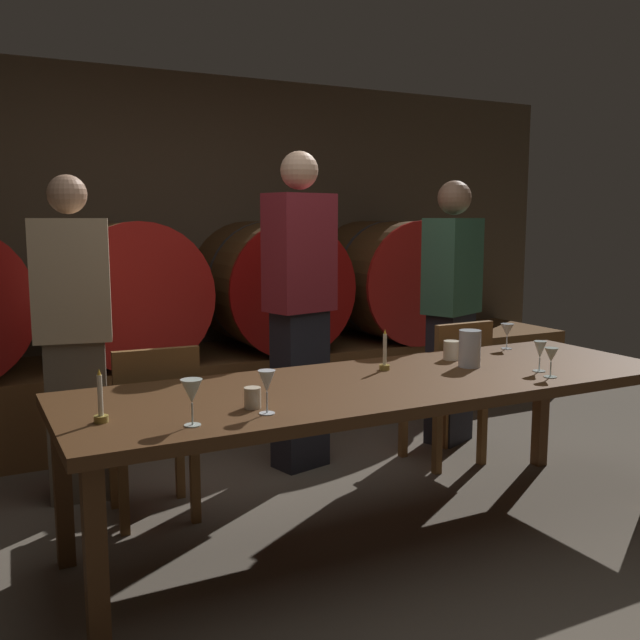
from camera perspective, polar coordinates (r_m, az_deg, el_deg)
The scene contains 22 objects.
ground_plane at distance 3.31m, azimuth 2.97°, elevation -18.39°, with size 8.91×8.91×0.00m, color brown.
back_wall at distance 5.53m, azimuth -11.62°, elevation 5.87°, with size 6.86×0.24×2.54m, color brown.
barrel_shelf at distance 5.14m, azimuth -9.62°, elevation -5.58°, with size 6.17×0.90×0.53m, color brown.
wine_barrel_center_left at distance 4.89m, azimuth -15.46°, elevation 2.20°, with size 0.94×0.94×0.94m.
wine_barrel_center_right at distance 5.20m, azimuth -4.20°, elevation 2.82°, with size 0.94×0.94×0.94m.
wine_barrel_far_right at distance 5.69m, azimuth 5.52°, elevation 3.27°, with size 0.94×0.94×0.94m.
dining_table at distance 3.25m, azimuth 5.29°, elevation -5.88°, with size 2.88×0.91×0.75m.
chair_left at distance 3.55m, azimuth -13.23°, elevation -8.22°, with size 0.42×0.42×0.88m.
chair_right at distance 4.32m, azimuth 10.53°, elevation -5.20°, with size 0.41×0.41×0.88m.
guest_left at distance 3.87m, azimuth -19.24°, elevation -1.32°, with size 0.42×0.31×1.70m.
guest_center at distance 4.13m, azimuth -1.64°, elevation 1.02°, with size 0.43×0.32×1.86m.
guest_right at distance 4.69m, azimuth 10.57°, elevation 0.81°, with size 0.44×0.37×1.72m.
candle_left at distance 2.67m, azimuth -17.29°, elevation -6.78°, with size 0.05×0.05×0.20m.
candle_right at distance 3.43m, azimuth 5.24°, elevation -3.13°, with size 0.05×0.05×0.20m.
pitcher at distance 3.56m, azimuth 12.00°, elevation -2.27°, with size 0.11×0.11×0.18m.
wine_glass_far_left at distance 2.53m, azimuth -10.32°, elevation -5.76°, with size 0.08×0.08×0.17m.
wine_glass_left at distance 2.65m, azimuth -4.32°, elevation -5.07°, with size 0.07×0.07×0.17m.
wine_glass_center at distance 3.42m, azimuth 18.17°, elevation -2.79°, with size 0.06×0.06×0.14m.
wine_glass_right at distance 3.53m, azimuth 17.34°, elevation -2.38°, with size 0.06×0.06×0.15m.
wine_glass_far_right at distance 4.09m, azimuth 14.88°, elevation -0.85°, with size 0.07×0.07×0.14m.
cup_left at distance 2.75m, azimuth -5.47°, elevation -6.27°, with size 0.07×0.07×0.08m, color beige.
cup_right at distance 3.73m, azimuth 10.57°, elevation -2.42°, with size 0.08×0.08×0.10m, color beige.
Camera 1 is at (-1.50, -2.55, 1.48)m, focal length 39.63 mm.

